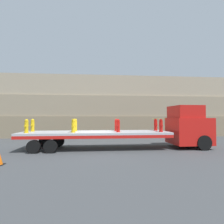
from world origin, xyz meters
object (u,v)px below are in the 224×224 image
Objects in this scene: flatbed_trailer at (88,135)px; fire_hydrant_red_far_3 at (156,125)px; fire_hydrant_yellow_near_0 at (26,126)px; fire_hydrant_red_near_2 at (118,126)px; fire_hydrant_yellow_far_0 at (33,125)px; truck_cab at (189,127)px; fire_hydrant_red_far_2 at (116,125)px; fire_hydrant_yellow_near_1 at (73,126)px; fire_hydrant_red_near_3 at (161,126)px; fire_hydrant_yellow_far_1 at (75,125)px.

flatbed_trailer is 11.41× the size of fire_hydrant_red_far_3.
fire_hydrant_yellow_near_0 is 1.00× the size of fire_hydrant_red_near_2.
fire_hydrant_yellow_far_0 is (0.00, 1.10, 0.00)m from fire_hydrant_yellow_near_0.
truck_cab reaches higher than fire_hydrant_yellow_far_0.
fire_hydrant_yellow_near_1 is at bearing -159.83° from fire_hydrant_red_far_2.
truck_cab is at bearing 0.00° from flatbed_trailer.
fire_hydrant_yellow_near_1 is at bearing 180.00° from fire_hydrant_red_near_3.
truck_cab is 3.42× the size of fire_hydrant_yellow_near_0.
fire_hydrant_yellow_far_1 is 5.99m from fire_hydrant_red_far_3.
fire_hydrant_red_near_3 is (-2.34, -0.55, 0.13)m from truck_cab.
fire_hydrant_red_near_2 is (2.05, -0.55, 0.64)m from flatbed_trailer.
fire_hydrant_red_far_3 is at bearing 0.00° from fire_hydrant_red_far_2.
flatbed_trailer is 11.41× the size of fire_hydrant_red_near_2.
fire_hydrant_red_far_3 is at bearing 6.22° from flatbed_trailer.
fire_hydrant_yellow_near_0 is at bearing -177.22° from truck_cab.
flatbed_trailer is 11.41× the size of fire_hydrant_red_near_3.
fire_hydrant_yellow_near_1 is (-8.33, -0.55, 0.13)m from truck_cab.
fire_hydrant_red_near_2 is at bearing -15.03° from flatbed_trailer.
fire_hydrant_yellow_near_0 is 9.05m from fire_hydrant_red_far_3.
fire_hydrant_yellow_near_1 is 1.10m from fire_hydrant_yellow_far_1.
fire_hydrant_yellow_far_1 is at bearing 0.00° from fire_hydrant_yellow_far_0.
truck_cab is 3.42× the size of fire_hydrant_yellow_far_0.
fire_hydrant_red_far_3 is at bearing 90.00° from fire_hydrant_red_near_3.
fire_hydrant_yellow_far_0 is at bearing 180.00° from fire_hydrant_red_far_2.
truck_cab is at bearing -3.78° from fire_hydrant_yellow_far_1.
fire_hydrant_yellow_near_1 is 6.09m from fire_hydrant_red_far_3.
truck_cab is 5.36m from fire_hydrant_red_near_2.
fire_hydrant_red_far_2 is (2.99, 0.00, 0.00)m from fire_hydrant_yellow_far_1.
fire_hydrant_yellow_far_1 is 2.99m from fire_hydrant_red_far_2.
fire_hydrant_red_near_3 is (2.99, 0.00, 0.00)m from fire_hydrant_red_near_2.
fire_hydrant_yellow_far_0 is 8.98m from fire_hydrant_red_far_3.
fire_hydrant_red_far_2 is (5.99, 0.00, 0.00)m from fire_hydrant_yellow_far_0.
fire_hydrant_yellow_far_0 is 1.00× the size of fire_hydrant_red_near_2.
truck_cab is at bearing -13.21° from fire_hydrant_red_far_3.
fire_hydrant_yellow_near_1 and fire_hydrant_red_near_3 have the same top height.
fire_hydrant_red_far_2 is at bearing 180.00° from fire_hydrant_red_far_3.
fire_hydrant_yellow_near_0 is at bearing -169.59° from fire_hydrant_red_far_2.
fire_hydrant_yellow_near_1 is 1.00× the size of fire_hydrant_red_near_2.
fire_hydrant_red_far_2 reaches higher than flatbed_trailer.
fire_hydrant_yellow_near_0 is at bearing -159.83° from fire_hydrant_yellow_far_1.
fire_hydrant_red_far_2 is at bearing 15.03° from flatbed_trailer.
fire_hydrant_red_near_2 is 3.19m from fire_hydrant_red_far_3.
fire_hydrant_yellow_near_1 is at bearing -169.59° from fire_hydrant_red_far_3.
fire_hydrant_yellow_far_1 is 3.19m from fire_hydrant_red_near_2.
fire_hydrant_yellow_far_1 and fire_hydrant_red_near_2 have the same top height.
flatbed_trailer is at bearing 7.94° from fire_hydrant_yellow_near_0.
flatbed_trailer is 11.41× the size of fire_hydrant_yellow_near_0.
fire_hydrant_red_far_3 is at bearing 166.79° from truck_cab.
fire_hydrant_yellow_near_1 is 1.00× the size of fire_hydrant_red_near_3.
flatbed_trailer is 5.11m from fire_hydrant_red_far_3.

